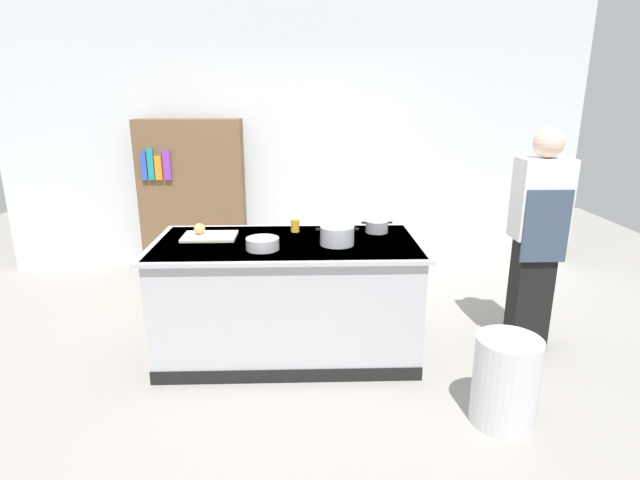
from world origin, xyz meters
TOP-DOWN VIEW (x-y plane):
  - ground_plane at (0.00, 0.00)m, footprint 10.00×10.00m
  - back_wall at (0.00, 2.10)m, footprint 6.40×0.12m
  - counter_island at (0.00, -0.00)m, footprint 1.98×0.98m
  - cutting_board at (-0.59, 0.12)m, footprint 0.40×0.28m
  - onion at (-0.67, 0.15)m, footprint 0.08×0.08m
  - stock_pot at (0.36, -0.09)m, footprint 0.31×0.25m
  - sauce_pan at (0.70, 0.24)m, footprint 0.24×0.18m
  - mixing_bowl at (-0.16, -0.19)m, footprint 0.23×0.23m
  - juice_cup at (0.06, 0.27)m, footprint 0.07×0.07m
  - trash_bin at (1.34, -0.93)m, footprint 0.39×0.39m
  - person_chef at (1.89, 0.03)m, footprint 0.38×0.25m
  - bookshelf at (-1.07, 1.80)m, footprint 1.10×0.31m

SIDE VIEW (x-z plane):
  - ground_plane at x=0.00m, z-range 0.00..0.00m
  - trash_bin at x=1.34m, z-range 0.00..0.56m
  - counter_island at x=0.00m, z-range 0.02..0.92m
  - bookshelf at x=-1.07m, z-range 0.00..1.70m
  - cutting_board at x=-0.59m, z-range 0.90..0.92m
  - person_chef at x=1.89m, z-range 0.05..1.77m
  - mixing_bowl at x=-0.16m, z-range 0.90..0.98m
  - sauce_pan at x=0.70m, z-range 0.90..0.99m
  - juice_cup at x=0.06m, z-range 0.90..1.00m
  - onion at x=-0.67m, z-range 0.92..1.00m
  - stock_pot at x=0.36m, z-range 0.90..1.04m
  - back_wall at x=0.00m, z-range 0.00..3.00m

